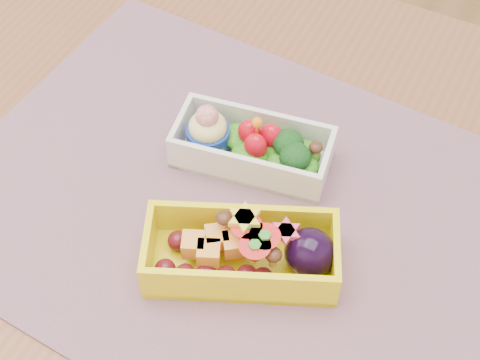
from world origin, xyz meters
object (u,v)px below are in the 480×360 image
at_px(bento_yellow, 246,252).
at_px(placemat, 231,204).
at_px(bento_white, 252,147).
at_px(table, 254,285).

bearing_deg(bento_yellow, placemat, 103.99).
height_order(bento_white, bento_yellow, bento_white).
height_order(placemat, bento_yellow, bento_yellow).
distance_m(table, bento_yellow, 0.13).
relative_size(placemat, bento_yellow, 2.86).
height_order(table, bento_white, bento_white).
relative_size(table, bento_yellow, 6.25).
bearing_deg(bento_white, table, -69.96).
relative_size(bento_white, bento_yellow, 0.88).
bearing_deg(bento_white, bento_yellow, -75.36).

